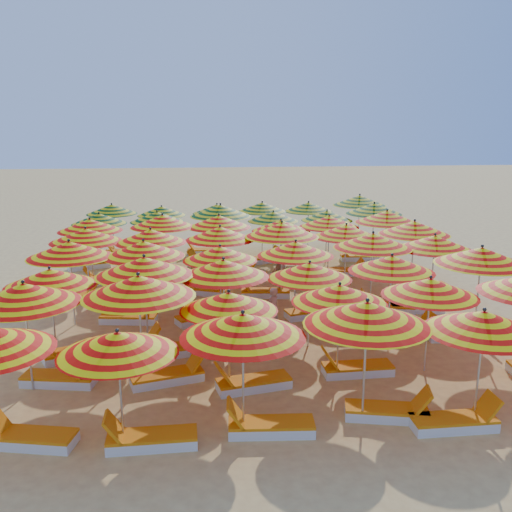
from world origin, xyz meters
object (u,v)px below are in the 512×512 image
(umbrella_31, at_px, (163,221))
(umbrella_43, at_px, (162,211))
(lounger_18, at_px, (313,312))
(beachgoer_a, at_px, (272,310))
(lounger_24, at_px, (264,292))
(lounger_29, at_px, (90,265))
(umbrella_28, at_px, (346,231))
(lounger_28, at_px, (342,271))
(lounger_15, at_px, (460,334))
(lounger_26, at_px, (106,279))
(umbrella_30, at_px, (90,225))
(umbrella_18, at_px, (69,250))
(lounger_2, at_px, (269,426))
(lounger_8, at_px, (252,383))
(lounger_11, at_px, (75,352))
(umbrella_9, at_px, (340,294))
(lounger_12, at_px, (129,347))
(umbrella_26, at_px, (220,233))
(umbrella_13, at_px, (144,266))
(umbrella_38, at_px, (220,211))
(umbrella_35, at_px, (387,217))
(lounger_9, at_px, (356,368))
(lounger_22, at_px, (136,295))
(lounger_13, at_px, (206,345))
(lounger_20, at_px, (418,307))
(lounger_37, at_px, (367,245))
(lounger_35, at_px, (150,252))
(umbrella_27, at_px, (282,230))
(lounger_21, at_px, (74,297))
(umbrella_34, at_px, (329,221))
(lounger_33, at_px, (359,257))
(umbrella_17, at_px, (481,256))
(umbrella_6, at_px, (24,294))
(umbrella_36, at_px, (99,219))
(lounger_25, at_px, (423,287))
(umbrella_45, at_px, (262,207))
(umbrella_23, at_px, (435,242))
(umbrella_7, at_px, (139,286))
(umbrella_24, at_px, (86,235))
(umbrella_40, at_px, (327,216))
(lounger_17, at_px, (205,317))
(lounger_36, at_px, (205,251))
(lounger_0, at_px, (29,438))
(lounger_23, at_px, (207,290))
(umbrella_19, at_px, (144,249))
(umbrella_3, at_px, (367,314))
(umbrella_39, at_px, (273,216))
(umbrella_12, at_px, (50,277))
(umbrella_2, at_px, (243,325))
(umbrella_33, at_px, (281,226))
(umbrella_44, at_px, (217,209))
(lounger_4, at_px, (456,422))
(umbrella_42, at_px, (112,209))
(umbrella_20, at_px, (220,253))
(umbrella_4, at_px, (483,322))
(lounger_31, at_px, (207,263))
(umbrella_15, at_px, (310,271))
(umbrella_16, at_px, (392,264))

(umbrella_31, relative_size, umbrella_43, 1.18)
(lounger_18, bearing_deg, beachgoer_a, -154.59)
(lounger_24, relative_size, lounger_29, 0.98)
(umbrella_28, bearing_deg, lounger_28, 77.08)
(lounger_15, relative_size, lounger_26, 1.00)
(umbrella_30, height_order, umbrella_43, umbrella_30)
(umbrella_18, height_order, lounger_2, umbrella_18)
(lounger_8, xyz_separation_m, lounger_11, (-4.41, 2.28, 0.00))
(umbrella_9, distance_m, lounger_12, 5.90)
(beachgoer_a, bearing_deg, umbrella_26, -111.98)
(umbrella_13, distance_m, beachgoer_a, 4.09)
(umbrella_38, bearing_deg, umbrella_35, -17.94)
(umbrella_18, relative_size, lounger_9, 1.78)
(lounger_22, height_order, lounger_24, same)
(lounger_13, distance_m, lounger_20, 7.38)
(lounger_37, bearing_deg, lounger_35, -5.89)
(umbrella_27, distance_m, lounger_21, 7.50)
(umbrella_28, distance_m, umbrella_34, 2.17)
(lounger_33, bearing_deg, umbrella_17, 98.98)
(umbrella_35, relative_size, lounger_2, 1.88)
(umbrella_6, xyz_separation_m, beachgoer_a, (6.01, 3.10, -1.64))
(umbrella_36, bearing_deg, lounger_25, -20.99)
(umbrella_6, xyz_separation_m, umbrella_45, (6.99, 13.67, -0.17))
(umbrella_23, bearing_deg, umbrella_18, -178.69)
(umbrella_7, bearing_deg, lounger_33, 53.26)
(umbrella_24, height_order, umbrella_40, umbrella_24)
(lounger_17, relative_size, lounger_36, 1.03)
(umbrella_31, xyz_separation_m, lounger_0, (-2.06, -11.59, -2.17))
(lounger_23, xyz_separation_m, lounger_33, (6.88, 4.42, 0.00))
(umbrella_19, xyz_separation_m, umbrella_26, (2.41, 2.44, -0.05))
(umbrella_3, relative_size, umbrella_39, 1.00)
(lounger_0, relative_size, lounger_12, 1.00)
(umbrella_28, height_order, lounger_15, umbrella_28)
(umbrella_12, bearing_deg, umbrella_2, -43.54)
(umbrella_33, distance_m, lounger_23, 3.97)
(umbrella_30, distance_m, umbrella_44, 6.64)
(umbrella_38, distance_m, lounger_25, 8.73)
(umbrella_23, height_order, umbrella_44, umbrella_23)
(umbrella_44, bearing_deg, umbrella_13, -101.66)
(umbrella_17, relative_size, lounger_4, 1.57)
(lounger_18, bearing_deg, umbrella_42, 115.18)
(umbrella_12, height_order, umbrella_20, umbrella_12)
(umbrella_26, relative_size, lounger_2, 1.58)
(umbrella_34, bearing_deg, lounger_0, -126.69)
(umbrella_34, bearing_deg, lounger_20, -68.10)
(umbrella_27, distance_m, umbrella_28, 2.44)
(umbrella_4, bearing_deg, lounger_21, 136.66)
(umbrella_12, bearing_deg, lounger_20, 12.70)
(lounger_31, bearing_deg, umbrella_2, 114.36)
(umbrella_15, relative_size, umbrella_16, 0.96)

